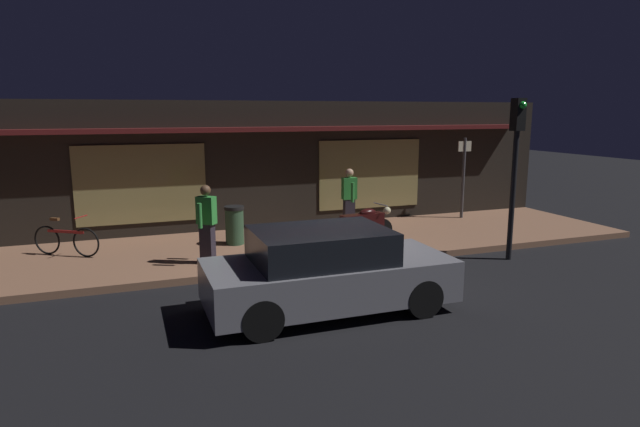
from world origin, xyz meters
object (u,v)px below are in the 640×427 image
traffic_light_pole (516,150)px  parked_car_near (327,271)px  person_photographer (207,222)px  sign_post (463,173)px  motorcycle (363,225)px  person_bystander (349,198)px  bicycle_parked (66,240)px  trash_bin (235,225)px

traffic_light_pole → parked_car_near: (-5.05, -1.57, -1.77)m
person_photographer → sign_post: 8.33m
motorcycle → person_photographer: (-3.75, -0.29, 0.38)m
person_bystander → traffic_light_pole: size_ratio=0.46×
motorcycle → traffic_light_pole: bearing=-33.5°
motorcycle → bicycle_parked: motorcycle is taller
trash_bin → parked_car_near: (0.62, -4.57, 0.08)m
trash_bin → sign_post: bearing=7.1°
person_photographer → trash_bin: (0.87, 1.45, -0.41)m
motorcycle → trash_bin: 3.11m
bicycle_parked → person_photographer: person_photographer is taller
motorcycle → person_photographer: 3.78m
sign_post → trash_bin: bearing=-172.9°
sign_post → traffic_light_pole: traffic_light_pole is taller
person_bystander → traffic_light_pole: traffic_light_pole is taller
traffic_light_pole → person_photographer: bearing=166.7°
bicycle_parked → person_bystander: bearing=2.0°
motorcycle → sign_post: 4.77m
person_bystander → parked_car_near: 5.68m
traffic_light_pole → sign_post: bearing=69.8°
motorcycle → trash_bin: (-2.88, 1.16, -0.03)m
parked_car_near → motorcycle: bearing=56.5°
sign_post → parked_car_near: size_ratio=0.58×
trash_bin → parked_car_near: size_ratio=0.23×
person_bystander → parked_car_near: person_bystander is taller
trash_bin → parked_car_near: parked_car_near is taller
motorcycle → sign_post: sign_post is taller
person_photographer → parked_car_near: person_photographer is taller
traffic_light_pole → parked_car_near: 5.58m
person_photographer → person_bystander: (4.08, 1.93, 0.00)m
bicycle_parked → trash_bin: trash_bin is taller
bicycle_parked → person_photographer: 3.36m
sign_post → traffic_light_pole: 4.26m
person_photographer → traffic_light_pole: size_ratio=0.46×
sign_post → trash_bin: size_ratio=2.58×
traffic_light_pole → person_bystander: bearing=125.3°
person_bystander → sign_post: sign_post is taller
trash_bin → parked_car_near: 4.62m
bicycle_parked → person_bystander: size_ratio=0.84×
trash_bin → person_photographer: bearing=-120.9°
motorcycle → person_bystander: (0.33, 1.63, 0.38)m
person_photographer → person_bystander: size_ratio=1.00×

